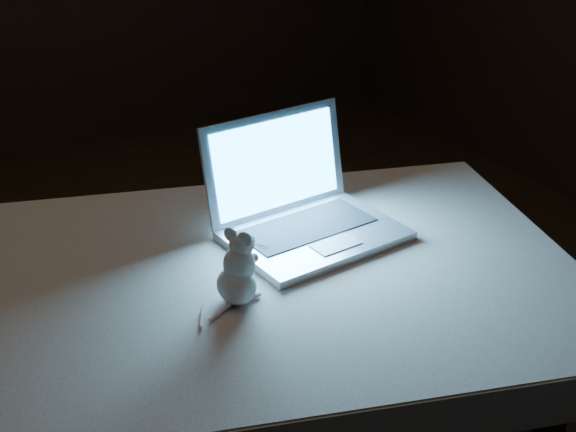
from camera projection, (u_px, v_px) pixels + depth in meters
floor at (176, 425)px, 2.31m from camera, size 5.00×5.00×0.00m
table at (254, 403)px, 1.85m from camera, size 1.52×1.18×0.72m
tablecloth at (239, 304)px, 1.66m from camera, size 1.51×1.06×0.10m
laptop at (316, 188)px, 1.76m from camera, size 0.43×0.39×0.27m
plush_mouse at (236, 268)px, 1.54m from camera, size 0.14×0.14×0.16m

